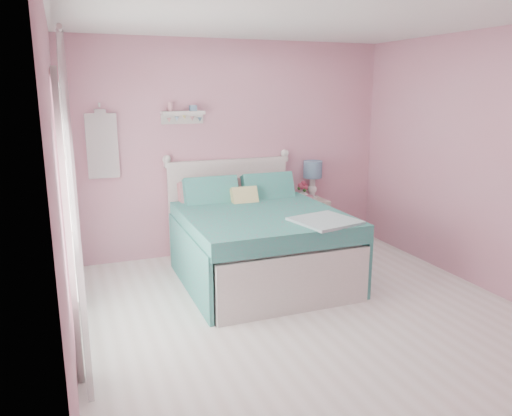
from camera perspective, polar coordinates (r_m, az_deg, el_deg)
floor at (r=4.59m, az=6.62°, el=-12.79°), size 4.50×4.50×0.00m
room_shell at (r=4.14m, az=7.21°, el=7.29°), size 4.50×4.50×4.50m
bed at (r=5.45m, az=0.03°, el=-3.82°), size 1.60×2.04×1.18m
nightstand at (r=6.57m, az=5.99°, el=-1.67°), size 0.43×0.43×0.62m
table_lamp at (r=6.57m, az=6.49°, el=4.10°), size 0.24×0.24×0.49m
vase at (r=6.48m, az=5.40°, el=1.58°), size 0.18×0.18×0.14m
teacup at (r=6.36m, az=6.08°, el=1.07°), size 0.12×0.12×0.09m
roses at (r=6.45m, az=5.43°, el=2.56°), size 0.14×0.11×0.12m
wall_shelf at (r=5.97m, az=-8.40°, el=10.56°), size 0.50×0.15×0.25m
hanging_dress at (r=5.85m, az=-17.16°, el=6.77°), size 0.34×0.03×0.72m
french_door at (r=4.14m, az=-20.77°, el=-0.67°), size 0.04×1.32×2.16m
curtain_near at (r=3.39m, az=-19.89°, el=-1.75°), size 0.04×0.40×2.32m
curtain_far at (r=4.84m, az=-20.41°, el=2.60°), size 0.04×0.40×2.32m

